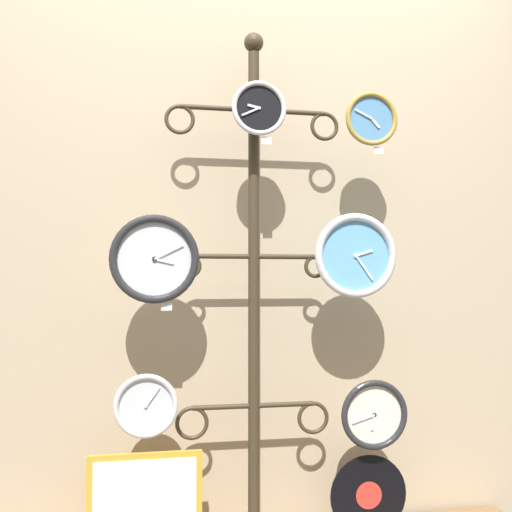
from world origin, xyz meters
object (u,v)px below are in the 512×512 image
Objects in this scene: clock_middle_left at (154,259)px; clock_bottom_right at (374,414)px; clock_bottom_left at (146,406)px; display_stand at (254,361)px; clock_top_center at (259,109)px; vinyl_record at (369,495)px; clock_top_right at (371,119)px; clock_middle_right at (355,256)px; picture_frame at (145,504)px.

clock_middle_left is 1.21× the size of clock_bottom_right.
clock_bottom_left is at bearing 178.09° from clock_bottom_right.
display_stand is 9.71× the size of clock_top_center.
clock_top_center is 0.68× the size of vinyl_record.
clock_top_right is at bearing 82.70° from clock_bottom_right.
clock_top_center is 0.46m from clock_top_right.
clock_middle_right is at bearing -0.67° from clock_middle_left.
display_stand is at bearing 10.54° from clock_bottom_left.
vinyl_record is (0.86, 0.01, -0.38)m from clock_bottom_left.
display_stand reaches higher than clock_middle_right.
clock_middle_left reaches higher than clock_bottom_left.
clock_top_right is 0.66× the size of clock_middle_left.
clock_middle_right is 1.40× the size of clock_bottom_left.
clock_middle_right is at bearing -145.53° from vinyl_record.
picture_frame is (-0.80, 0.04, -0.91)m from clock_middle_right.
vinyl_record is at bearing 5.36° from clock_top_center.
vinyl_record is at bearing 111.25° from clock_top_right.
clock_bottom_right is at bearing 0.45° from clock_top_center.
clock_bottom_right is 0.86× the size of vinyl_record.
clock_bottom_left is 0.57× the size of picture_frame.
picture_frame is at bearing 178.31° from clock_top_right.
picture_frame is at bearing 91.07° from clock_bottom_left.
picture_frame is (-0.87, 0.03, -1.45)m from clock_top_right.
clock_middle_right is at bearing -2.46° from clock_bottom_left.
display_stand is at bearing 9.63° from picture_frame.
vinyl_record is at bearing 104.14° from clock_bottom_right.
clock_top_center is 0.51× the size of picture_frame.
clock_middle_right is 1.21m from picture_frame.
display_stand reaches higher than clock_middle_left.
clock_bottom_right is at bearing -1.91° from clock_bottom_left.
vinyl_record is (0.06, 0.04, -0.94)m from clock_middle_right.
clock_top_right reaches higher than clock_middle_right.
clock_bottom_right is (0.45, 0.00, -1.17)m from clock_top_center.
clock_middle_left is at bearing -177.63° from vinyl_record.
clock_middle_right is at bearing -16.29° from display_stand.
clock_middle_left is 0.89m from picture_frame.
clock_middle_right is at bearing -0.24° from clock_top_center.
clock_top_right is 0.52× the size of picture_frame.
display_stand is at bearing 163.71° from clock_middle_right.
display_stand reaches higher than clock_top_center.
clock_middle_right is at bearing -2.95° from picture_frame.
clock_bottom_left is at bearing 178.75° from clock_top_right.
clock_top_right is (0.46, 0.01, -0.01)m from clock_top_center.
clock_top_right is at bearing 1.72° from clock_top_center.
display_stand is at bearing 14.80° from clock_middle_left.
clock_bottom_left is (-0.42, -0.08, -0.14)m from display_stand.
display_stand reaches higher than clock_bottom_right.
picture_frame is (-0.42, 0.04, -1.47)m from clock_top_center.
display_stand is 6.57× the size of vinyl_record.
clock_bottom_right is (0.07, 0.01, -0.62)m from clock_middle_right.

